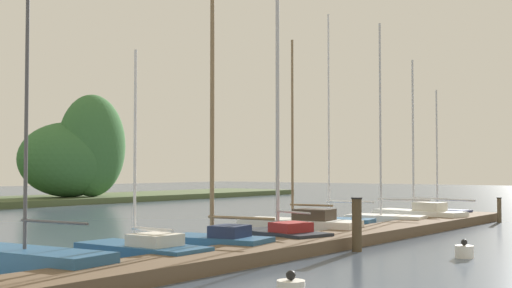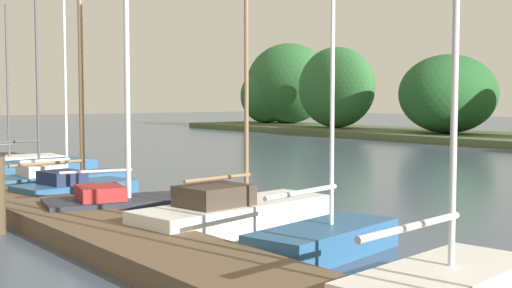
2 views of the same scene
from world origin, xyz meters
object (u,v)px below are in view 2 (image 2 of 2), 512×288
(sailboat_2, at_px, (36,167))
(sailboat_8, at_px, (447,277))
(sailboat_6, at_px, (239,212))
(sailboat_7, at_px, (328,234))
(sailboat_4, at_px, (78,184))
(sailboat_3, at_px, (61,179))
(sailboat_5, at_px, (122,199))
(sailboat_1, at_px, (6,163))

(sailboat_2, bearing_deg, sailboat_8, -98.68)
(sailboat_2, bearing_deg, sailboat_6, -96.26)
(sailboat_6, xyz_separation_m, sailboat_7, (2.37, 0.08, -0.05))
(sailboat_4, bearing_deg, sailboat_8, -97.48)
(sailboat_6, bearing_deg, sailboat_2, 83.01)
(sailboat_2, bearing_deg, sailboat_4, -105.82)
(sailboat_3, bearing_deg, sailboat_7, -88.38)
(sailboat_4, distance_m, sailboat_5, 2.77)
(sailboat_7, bearing_deg, sailboat_5, 90.82)
(sailboat_1, height_order, sailboat_6, sailboat_6)
(sailboat_7, bearing_deg, sailboat_1, 77.98)
(sailboat_1, distance_m, sailboat_6, 13.48)
(sailboat_5, relative_size, sailboat_8, 0.95)
(sailboat_1, relative_size, sailboat_5, 0.73)
(sailboat_2, relative_size, sailboat_7, 1.01)
(sailboat_7, xyz_separation_m, sailboat_8, (2.88, -0.69, 0.02))
(sailboat_5, bearing_deg, sailboat_7, -63.35)
(sailboat_2, height_order, sailboat_8, sailboat_2)
(sailboat_3, relative_size, sailboat_6, 0.78)
(sailboat_1, height_order, sailboat_8, sailboat_8)
(sailboat_4, xyz_separation_m, sailboat_8, (10.63, 0.35, -0.08))
(sailboat_3, distance_m, sailboat_7, 10.12)
(sailboat_7, bearing_deg, sailboat_6, 79.06)
(sailboat_2, height_order, sailboat_6, sailboat_2)
(sailboat_2, relative_size, sailboat_3, 1.56)
(sailboat_3, bearing_deg, sailboat_4, -103.28)
(sailboat_1, bearing_deg, sailboat_7, -86.37)
(sailboat_5, bearing_deg, sailboat_3, 95.35)
(sailboat_8, bearing_deg, sailboat_3, 80.61)
(sailboat_6, distance_m, sailboat_7, 2.38)
(sailboat_6, height_order, sailboat_8, sailboat_8)
(sailboat_5, bearing_deg, sailboat_4, 99.03)
(sailboat_3, bearing_deg, sailboat_8, -92.09)
(sailboat_1, bearing_deg, sailboat_5, -92.38)
(sailboat_3, height_order, sailboat_8, sailboat_8)
(sailboat_1, bearing_deg, sailboat_2, -86.54)
(sailboat_4, height_order, sailboat_7, sailboat_7)
(sailboat_3, height_order, sailboat_6, sailboat_6)
(sailboat_2, distance_m, sailboat_6, 10.64)
(sailboat_8, bearing_deg, sailboat_2, 79.54)
(sailboat_3, relative_size, sailboat_5, 0.68)
(sailboat_8, bearing_deg, sailboat_1, 79.91)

